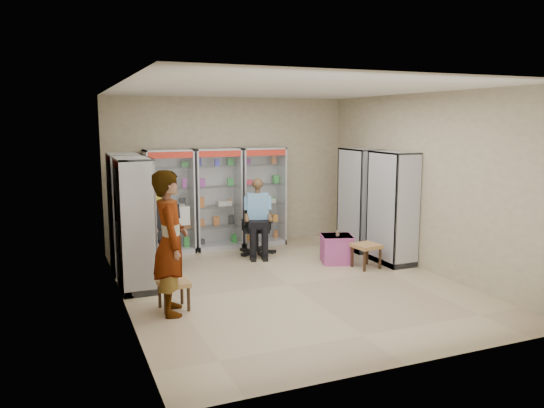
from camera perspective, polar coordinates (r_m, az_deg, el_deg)
name	(u,v)px	position (r m, az deg, el deg)	size (l,w,h in m)	color
floor	(289,285)	(8.39, 1.89, -8.65)	(6.00, 6.00, 0.00)	tan
room_shell	(290,159)	(8.02, 1.96, 4.88)	(5.02, 6.02, 3.01)	#BAAB8A
cabinet_back_left	(170,202)	(10.33, -10.97, 0.24)	(0.90, 0.50, 2.00)	#B2B4B9
cabinet_back_mid	(217,199)	(10.56, -5.91, 0.54)	(0.90, 0.50, 2.00)	silver
cabinet_back_right	(262,196)	(10.86, -1.10, 0.82)	(0.90, 0.50, 2.00)	#9E9FA5
cabinet_right_far	(360,200)	(10.58, 9.41, 0.48)	(0.50, 0.90, 2.00)	#A0A1A6
cabinet_right_near	(392,208)	(9.67, 12.83, -0.42)	(0.50, 0.90, 2.00)	#AAADB1
cabinet_left_far	(126,213)	(9.28, -15.45, -0.91)	(0.50, 0.90, 2.00)	#A8AAAF
cabinet_left_near	(135,224)	(8.21, -14.52, -2.13)	(0.50, 0.90, 2.00)	#9FA2A6
wooden_chair	(165,238)	(9.68, -11.47, -3.56)	(0.42, 0.42, 0.94)	black
seated_customer	(165,227)	(9.59, -11.45, -2.46)	(0.44, 0.60, 1.34)	black
office_chair	(257,226)	(10.13, -1.65, -2.41)	(0.59, 0.59, 1.08)	black
seated_shopkeeper	(258,219)	(10.05, -1.56, -1.64)	(0.45, 0.63, 1.38)	#6A8BD3
pink_trunk	(337,249)	(9.64, 6.96, -4.83)	(0.52, 0.50, 0.50)	#A74278
tea_glass	(338,233)	(9.54, 7.08, -3.13)	(0.07, 0.07, 0.10)	#552107
woven_stool_a	(366,256)	(9.39, 10.08, -5.52)	(0.42, 0.42, 0.42)	#A17844
woven_stool_b	(174,295)	(7.41, -10.51, -9.63)	(0.39, 0.39, 0.39)	#B27F4B
standing_man	(170,243)	(7.08, -10.88, -4.11)	(0.70, 0.46, 1.91)	#959497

